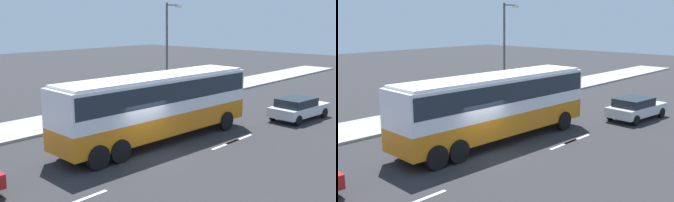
{
  "view_description": "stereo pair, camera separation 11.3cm",
  "coord_description": "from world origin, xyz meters",
  "views": [
    {
      "loc": [
        -13.08,
        -13.52,
        6.42
      ],
      "look_at": [
        2.88,
        1.24,
        2.03
      ],
      "focal_mm": 43.9,
      "sensor_mm": 36.0,
      "label": 1
    },
    {
      "loc": [
        -13.16,
        -13.44,
        6.42
      ],
      "look_at": [
        2.88,
        1.24,
        2.03
      ],
      "focal_mm": 43.9,
      "sensor_mm": 36.0,
      "label": 2
    }
  ],
  "objects": [
    {
      "name": "ground_plane",
      "position": [
        0.0,
        0.0,
        0.0
      ],
      "size": [
        120.0,
        120.0,
        0.0
      ],
      "primitive_type": "plane",
      "color": "#28282B"
    },
    {
      "name": "sidewalk_curb",
      "position": [
        0.0,
        8.5,
        0.07
      ],
      "size": [
        80.0,
        4.0,
        0.15
      ],
      "primitive_type": "cube",
      "color": "gray",
      "rests_on": "ground_plane"
    },
    {
      "name": "lane_centreline",
      "position": [
        2.06,
        -1.86,
        0.0
      ],
      "size": [
        39.58,
        0.16,
        0.01
      ],
      "color": "white",
      "rests_on": "ground_plane"
    },
    {
      "name": "coach_bus",
      "position": [
        1.99,
        1.13,
        2.2
      ],
      "size": [
        11.94,
        3.06,
        3.55
      ],
      "rotation": [
        0.0,
        0.0,
        -0.04
      ],
      "color": "orange",
      "rests_on": "ground_plane"
    },
    {
      "name": "car_silver_hatch",
      "position": [
        11.6,
        -2.16,
        0.77
      ],
      "size": [
        4.59,
        2.38,
        1.43
      ],
      "rotation": [
        0.0,
        0.0,
        -0.1
      ],
      "color": "silver",
      "rests_on": "ground_plane"
    },
    {
      "name": "pedestrian_near_curb",
      "position": [
        0.24,
        8.57,
        1.06
      ],
      "size": [
        0.32,
        0.32,
        1.59
      ],
      "rotation": [
        0.0,
        0.0,
        4.88
      ],
      "color": "#38334C",
      "rests_on": "sidewalk_curb"
    },
    {
      "name": "street_lamp",
      "position": [
        9.4,
        7.24,
        4.34
      ],
      "size": [
        1.59,
        0.24,
        7.38
      ],
      "color": "#47474C",
      "rests_on": "sidewalk_curb"
    }
  ]
}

